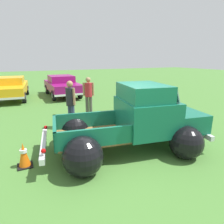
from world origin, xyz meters
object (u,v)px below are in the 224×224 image
Objects in this scene: show_car_0 at (11,87)px; lane_cone_0 at (24,155)px; vintage_pickup_truck at (137,124)px; show_car_1 at (62,85)px; spectator_0 at (71,101)px; spectator_1 at (89,93)px.

show_car_0 reaches higher than lane_cone_0.
vintage_pickup_truck is at bearing 25.52° from show_car_0.
show_car_1 is 6.89m from spectator_0.
vintage_pickup_truck is 9.45m from show_car_1.
spectator_0 reaches higher than show_car_0.
spectator_1 reaches higher than show_car_1.
show_car_1 is 9.58m from lane_cone_0.
spectator_0 is 1.92m from spectator_1.
vintage_pickup_truck reaches higher than spectator_1.
lane_cone_0 is at bearing -176.52° from vintage_pickup_truck.
vintage_pickup_truck is 2.68× the size of spectator_0.
spectator_0 is 3.03m from lane_cone_0.
show_car_0 and show_car_1 have the same top height.
show_car_0 is at bearing 118.71° from vintage_pickup_truck.
show_car_1 is 2.55× the size of spectator_1.
show_car_0 is at bearing -95.98° from spectator_0.
show_car_1 is at bearing -121.70° from spectator_0.
spectator_0 is (-1.11, -6.80, 0.26)m from show_car_1.
vintage_pickup_truck is 1.04× the size of show_car_0.
vintage_pickup_truck is 7.72× the size of lane_cone_0.
vintage_pickup_truck is at bearing 93.25° from spectator_0.
lane_cone_0 is (-3.05, -3.78, -0.71)m from spectator_1.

